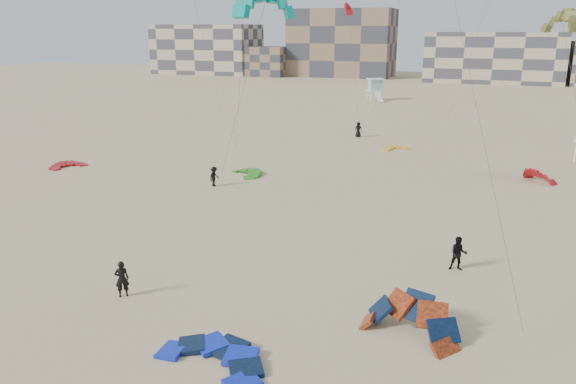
% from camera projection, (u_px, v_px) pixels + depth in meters
% --- Properties ---
extents(ground, '(320.00, 320.00, 0.00)m').
position_uv_depth(ground, '(181.00, 301.00, 26.60)').
color(ground, tan).
rests_on(ground, ground).
extents(kite_ground_blue, '(5.22, 5.38, 0.99)m').
position_uv_depth(kite_ground_blue, '(214.00, 362.00, 21.72)').
color(kite_ground_blue, '#1223F8').
rests_on(kite_ground_blue, ground).
extents(kite_ground_orange, '(5.41, 5.40, 4.31)m').
position_uv_depth(kite_ground_orange, '(408.00, 334.00, 23.70)').
color(kite_ground_orange, '#D0421A').
rests_on(kite_ground_orange, ground).
extents(kite_ground_red, '(4.48, 4.39, 1.29)m').
position_uv_depth(kite_ground_red, '(68.00, 167.00, 52.77)').
color(kite_ground_red, '#B4191E').
rests_on(kite_ground_red, ground).
extents(kite_ground_green, '(4.81, 4.82, 1.33)m').
position_uv_depth(kite_ground_green, '(247.00, 175.00, 49.99)').
color(kite_ground_green, '#3B9321').
rests_on(kite_ground_green, ground).
extents(kite_ground_red_far, '(4.33, 4.33, 3.10)m').
position_uv_depth(kite_ground_red_far, '(538.00, 181.00, 47.72)').
color(kite_ground_red_far, '#B4191E').
rests_on(kite_ground_red_far, ground).
extents(kite_ground_yellow, '(4.27, 4.30, 0.74)m').
position_uv_depth(kite_ground_yellow, '(396.00, 149.00, 60.66)').
color(kite_ground_yellow, yellow).
rests_on(kite_ground_yellow, ground).
extents(kitesurfer_main, '(0.79, 0.75, 1.82)m').
position_uv_depth(kitesurfer_main, '(122.00, 279.00, 26.87)').
color(kitesurfer_main, black).
rests_on(kitesurfer_main, ground).
extents(kitesurfer_b, '(1.02, 0.86, 1.87)m').
position_uv_depth(kitesurfer_b, '(459.00, 254.00, 29.84)').
color(kitesurfer_b, black).
rests_on(kitesurfer_b, ground).
extents(kitesurfer_c, '(0.75, 1.14, 1.65)m').
position_uv_depth(kitesurfer_c, '(214.00, 176.00, 46.05)').
color(kitesurfer_c, black).
rests_on(kitesurfer_c, ground).
extents(kitesurfer_e, '(1.03, 0.84, 1.82)m').
position_uv_depth(kitesurfer_e, '(358.00, 130.00, 67.38)').
color(kitesurfer_e, black).
rests_on(kitesurfer_e, ground).
extents(kite_fly_teal_a, '(8.75, 7.25, 14.51)m').
position_uv_depth(kite_fly_teal_a, '(264.00, 5.00, 36.78)').
color(kite_fly_teal_a, '#00ABA1').
rests_on(kite_fly_teal_a, ground).
extents(kite_fly_olive, '(5.48, 12.55, 13.62)m').
position_uv_depth(kite_fly_olive, '(563.00, 23.00, 50.17)').
color(kite_fly_olive, olive).
rests_on(kite_fly_olive, ground).
extents(kite_fly_red, '(6.03, 9.78, 15.64)m').
position_uv_depth(kite_fly_red, '(348.00, 10.00, 83.47)').
color(kite_fly_red, '#B4191E').
rests_on(kite_fly_red, ground).
extents(lifeguard_tower_far, '(3.77, 5.90, 3.93)m').
position_uv_depth(lifeguard_tower_far, '(375.00, 90.00, 102.63)').
color(lifeguard_tower_far, white).
rests_on(lifeguard_tower_far, ground).
extents(condo_west_a, '(30.00, 15.00, 14.00)m').
position_uv_depth(condo_west_a, '(207.00, 49.00, 165.36)').
color(condo_west_a, '#BDAB8B').
rests_on(condo_west_a, ground).
extents(condo_west_b, '(28.00, 14.00, 18.00)m').
position_uv_depth(condo_west_b, '(342.00, 43.00, 154.64)').
color(condo_west_b, '#846850').
rests_on(condo_west_b, ground).
extents(condo_mid, '(32.00, 16.00, 12.00)m').
position_uv_depth(condo_mid, '(494.00, 57.00, 138.13)').
color(condo_mid, '#BDAB8B').
rests_on(condo_mid, ground).
extents(condo_fill_left, '(12.00, 10.00, 8.00)m').
position_uv_depth(condo_fill_left, '(267.00, 61.00, 157.52)').
color(condo_fill_left, '#846850').
rests_on(condo_fill_left, ground).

